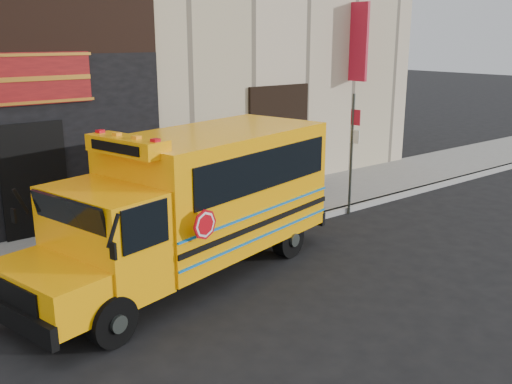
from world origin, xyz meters
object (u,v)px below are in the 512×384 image
at_px(sign_pole, 352,149).
at_px(bicycle, 101,289).
at_px(school_bus, 196,199).
at_px(cyclist, 105,267).

distance_m(sign_pole, bicycle, 7.74).
xyz_separation_m(school_bus, bicycle, (-2.31, -0.68, -0.98)).
distance_m(sign_pole, cyclist, 7.63).
height_order(sign_pole, bicycle, sign_pole).
height_order(bicycle, cyclist, cyclist).
bearing_deg(cyclist, sign_pole, -93.08).
bearing_deg(school_bus, cyclist, -161.30).
bearing_deg(school_bus, sign_pole, 8.27).
xyz_separation_m(bicycle, cyclist, (0.08, -0.07, 0.38)).
relative_size(school_bus, sign_pole, 2.29).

